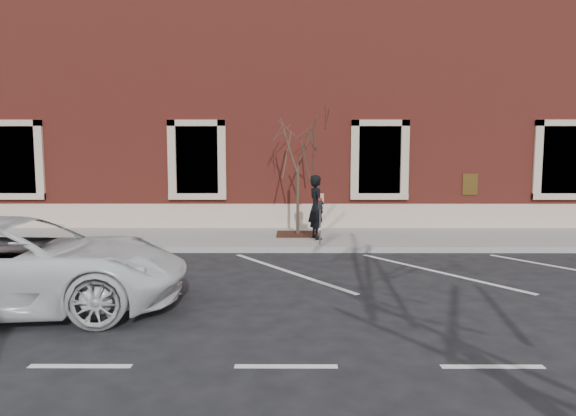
{
  "coord_description": "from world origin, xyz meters",
  "views": [
    {
      "loc": [
        0.04,
        -12.38,
        2.4
      ],
      "look_at": [
        0.0,
        0.6,
        1.1
      ],
      "focal_mm": 30.0,
      "sensor_mm": 36.0,
      "label": 1
    }
  ],
  "objects_px": {
    "man": "(316,207)",
    "parking_meter": "(320,212)",
    "white_truck": "(16,264)",
    "sapling": "(298,146)"
  },
  "relations": [
    {
      "from": "man",
      "to": "parking_meter",
      "type": "height_order",
      "value": "man"
    },
    {
      "from": "man",
      "to": "parking_meter",
      "type": "bearing_deg",
      "value": 166.06
    },
    {
      "from": "parking_meter",
      "to": "white_truck",
      "type": "relative_size",
      "value": 0.23
    },
    {
      "from": "man",
      "to": "sapling",
      "type": "distance_m",
      "value": 1.97
    },
    {
      "from": "sapling",
      "to": "white_truck",
      "type": "bearing_deg",
      "value": -123.89
    },
    {
      "from": "man",
      "to": "white_truck",
      "type": "height_order",
      "value": "man"
    },
    {
      "from": "man",
      "to": "white_truck",
      "type": "distance_m",
      "value": 7.98
    },
    {
      "from": "man",
      "to": "parking_meter",
      "type": "relative_size",
      "value": 1.47
    },
    {
      "from": "sapling",
      "to": "white_truck",
      "type": "relative_size",
      "value": 0.71
    },
    {
      "from": "sapling",
      "to": "white_truck",
      "type": "distance_m",
      "value": 8.54
    }
  ]
}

